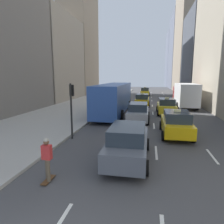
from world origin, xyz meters
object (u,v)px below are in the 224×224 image
at_px(sedan_silver_behind, 128,142).
at_px(traffic_light_pole, 72,102).
at_px(city_bus, 114,98).
at_px(box_truck, 185,94).
at_px(skateboarder, 47,158).
at_px(taxi_lead, 176,123).
at_px(taxi_third, 145,91).
at_px(sedan_black_near, 138,112).
at_px(taxi_fourth, 142,100).
at_px(taxi_second, 166,106).

distance_m(sedan_silver_behind, traffic_light_pole, 5.09).
relative_size(city_bus, box_truck, 1.38).
bearing_deg(skateboarder, box_truck, 68.38).
bearing_deg(traffic_light_pole, taxi_lead, 15.36).
height_order(taxi_third, sedan_black_near, taxi_third).
height_order(taxi_fourth, city_bus, city_bus).
xyz_separation_m(taxi_third, taxi_fourth, (0.00, -16.61, 0.00)).
distance_m(taxi_lead, skateboarder, 9.17).
height_order(taxi_second, taxi_third, same).
relative_size(taxi_second, taxi_third, 1.00).
xyz_separation_m(sedan_black_near, sedan_silver_behind, (0.00, -8.82, 0.03)).
distance_m(taxi_fourth, box_truck, 5.68).
xyz_separation_m(sedan_black_near, box_truck, (5.60, 9.89, 0.84)).
bearing_deg(taxi_second, sedan_black_near, -124.39).
relative_size(city_bus, traffic_light_pole, 3.22).
height_order(sedan_silver_behind, city_bus, city_bus).
bearing_deg(sedan_black_near, taxi_lead, -55.87).
bearing_deg(taxi_third, box_truck, -70.86).
bearing_deg(taxi_third, sedan_black_near, -90.00).
height_order(sedan_silver_behind, traffic_light_pole, traffic_light_pole).
xyz_separation_m(taxi_third, traffic_light_pole, (-3.95, -32.01, 1.53)).
relative_size(taxi_fourth, box_truck, 0.52).
relative_size(taxi_lead, sedan_black_near, 0.92).
bearing_deg(traffic_light_pole, taxi_third, 82.97).
distance_m(taxi_third, sedan_silver_behind, 34.84).
bearing_deg(taxi_fourth, taxi_second, -62.27).
bearing_deg(city_bus, taxi_lead, -52.88).
distance_m(box_truck, traffic_light_pole, 18.54).
xyz_separation_m(taxi_fourth, skateboarder, (-2.83, -20.79, 0.08)).
xyz_separation_m(sedan_silver_behind, traffic_light_pole, (-3.95, 2.83, 1.51)).
height_order(taxi_lead, taxi_third, same).
distance_m(city_bus, skateboarder, 14.68).
bearing_deg(sedan_silver_behind, traffic_light_pole, 144.36).
bearing_deg(taxi_second, box_truck, 64.23).
distance_m(taxi_second, skateboarder, 16.46).
bearing_deg(taxi_lead, taxi_fourth, 101.68).
xyz_separation_m(sedan_black_near, traffic_light_pole, (-3.95, -5.98, 1.54)).
distance_m(taxi_fourth, city_bus, 6.81).
height_order(taxi_lead, city_bus, city_bus).
xyz_separation_m(taxi_fourth, city_bus, (-2.81, -6.13, 0.91)).
bearing_deg(city_bus, taxi_fourth, 65.37).
relative_size(taxi_third, sedan_silver_behind, 0.93).
bearing_deg(taxi_third, city_bus, -97.05).
distance_m(box_truck, skateboarder, 22.89).
distance_m(taxi_second, city_bus, 5.74).
relative_size(taxi_fourth, sedan_silver_behind, 0.93).
xyz_separation_m(taxi_third, sedan_black_near, (0.00, -26.03, -0.01)).
relative_size(box_truck, traffic_light_pole, 2.33).
height_order(taxi_second, skateboarder, taxi_second).
xyz_separation_m(skateboarder, traffic_light_pole, (-1.12, 5.39, 1.45)).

